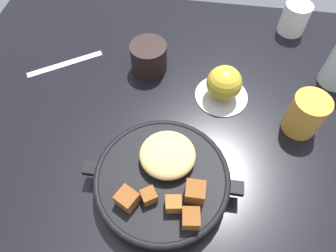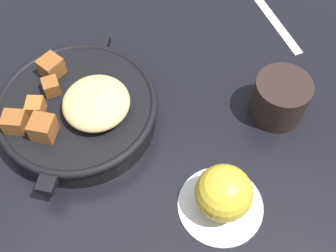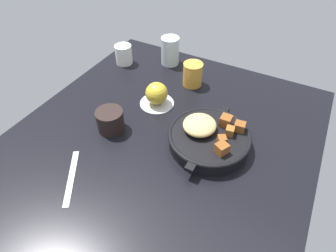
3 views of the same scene
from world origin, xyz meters
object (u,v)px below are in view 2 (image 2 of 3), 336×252
butter_knife (273,19)px  coffee_mug_dark (280,98)px  red_apple (224,193)px  cast_iron_skillet (79,110)px

butter_knife → coffee_mug_dark: coffee_mug_dark is taller
red_apple → coffee_mug_dark: (-17.46, 6.33, -0.96)cm
cast_iron_skillet → butter_knife: bearing=135.9°
butter_knife → coffee_mug_dark: bearing=-28.2°
cast_iron_skillet → butter_knife: size_ratio=1.55×
coffee_mug_dark → cast_iron_skillet: bearing=-75.0°
cast_iron_skillet → coffee_mug_dark: cast_iron_skillet is taller
cast_iron_skillet → red_apple: (9.66, 22.86, 1.30)cm
red_apple → butter_knife: (-37.90, 4.55, -4.21)cm
red_apple → cast_iron_skillet: bearing=-112.9°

